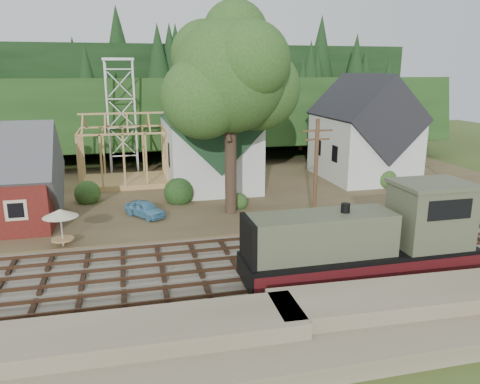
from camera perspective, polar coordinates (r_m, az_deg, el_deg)
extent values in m
plane|color=#384C1E|center=(27.50, -0.57, -9.37)|extent=(140.00, 140.00, 0.00)
cube|color=#7F7259|center=(20.31, 5.25, -18.84)|extent=(64.00, 5.00, 1.60)
cube|color=#726B5B|center=(27.47, -0.58, -9.22)|extent=(64.00, 11.00, 0.16)
cube|color=brown|center=(44.24, -5.94, 0.10)|extent=(64.00, 26.00, 0.30)
cube|color=#1E3F19|center=(67.64, -8.80, 4.93)|extent=(70.00, 28.96, 12.74)
cube|color=black|center=(83.41, -9.83, 6.70)|extent=(80.00, 20.00, 12.00)
cube|color=silver|center=(45.78, -3.91, 4.92)|extent=(8.00, 12.00, 6.40)
cube|color=#183622|center=(45.35, -3.98, 8.91)|extent=(8.40, 12.96, 8.40)
cube|color=silver|center=(39.31, -2.49, 10.98)|extent=(2.40, 2.40, 4.00)
cone|color=#183622|center=(39.24, -2.55, 15.80)|extent=(5.37, 5.37, 2.60)
cube|color=silver|center=(50.11, 14.70, 5.32)|extent=(8.00, 10.00, 6.40)
cube|color=black|center=(49.72, 14.94, 8.96)|extent=(8.40, 10.80, 8.40)
cube|color=tan|center=(47.66, -13.79, 1.30)|extent=(8.00, 6.00, 0.50)
cube|color=tan|center=(46.63, -14.29, 9.27)|extent=(8.00, 0.18, 0.18)
cube|color=silver|center=(51.32, -15.80, 8.61)|extent=(0.18, 0.18, 12.00)
cube|color=silver|center=(51.31, -12.64, 8.81)|extent=(0.18, 0.18, 12.00)
cube|color=silver|center=(54.11, -15.72, 8.90)|extent=(0.18, 0.18, 12.00)
cube|color=silver|center=(54.09, -12.73, 9.09)|extent=(0.18, 0.18, 12.00)
cube|color=silver|center=(52.47, -14.65, 15.38)|extent=(3.20, 3.20, 0.25)
cylinder|color=#38281E|center=(35.98, -1.15, 3.59)|extent=(0.90, 0.90, 8.00)
sphere|color=#294D1D|center=(35.32, -1.21, 14.00)|extent=(8.40, 8.40, 8.40)
sphere|color=#294D1D|center=(36.94, 2.33, 12.46)|extent=(6.40, 6.40, 6.40)
sphere|color=#294D1D|center=(34.17, -4.57, 11.42)|extent=(6.00, 6.00, 6.00)
cylinder|color=#4C331E|center=(33.07, 9.20, 1.89)|extent=(0.28, 0.28, 8.00)
cube|color=#4C331E|center=(32.53, 9.42, 7.39)|extent=(2.20, 0.12, 0.12)
cube|color=#4C331E|center=(32.60, 9.38, 6.35)|extent=(1.80, 0.12, 0.12)
cube|color=black|center=(26.89, 14.36, -9.62)|extent=(12.92, 2.69, 0.38)
cube|color=black|center=(26.60, 14.46, -8.14)|extent=(12.92, 3.12, 1.18)
cube|color=#4F563E|center=(24.98, 9.89, -5.15)|extent=(7.75, 2.48, 2.26)
cube|color=#4F563E|center=(27.95, 22.19, -2.63)|extent=(3.87, 3.01, 3.44)
cube|color=#4F563E|center=(27.51, 22.54, 0.91)|extent=(4.09, 3.23, 0.22)
cube|color=black|center=(26.59, 24.24, -2.00)|extent=(2.58, 0.06, 1.08)
cube|color=#440E12|center=(25.34, 16.15, -9.44)|extent=(12.92, 0.04, 0.75)
cube|color=#440E12|center=(27.89, 12.93, -6.96)|extent=(12.92, 0.04, 0.75)
cylinder|color=black|center=(25.13, 12.72, -2.21)|extent=(0.47, 0.47, 0.75)
imported|color=#63ABD4|center=(36.49, -11.52, -2.02)|extent=(3.31, 3.82, 1.24)
imported|color=red|center=(52.34, 16.52, 2.62)|extent=(4.31, 3.67, 1.10)
cylinder|color=silver|center=(31.83, -20.90, -4.29)|extent=(0.10, 0.10, 2.19)
cylinder|color=tan|center=(32.04, -20.79, -5.38)|extent=(1.39, 1.39, 0.08)
cone|color=beige|center=(31.51, -21.08, -2.40)|extent=(2.19, 2.19, 0.50)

